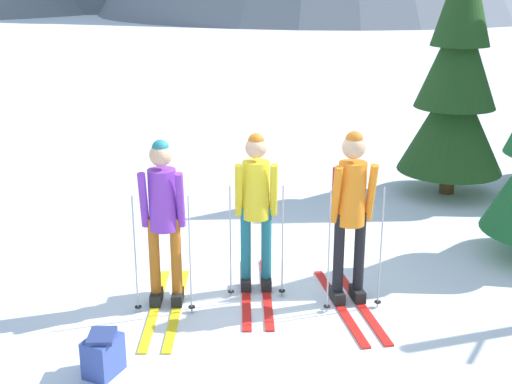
% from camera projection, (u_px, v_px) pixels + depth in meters
% --- Properties ---
extents(ground_plane, '(400.00, 400.00, 0.00)m').
position_uv_depth(ground_plane, '(245.00, 297.00, 7.20)').
color(ground_plane, white).
extents(skier_in_purple, '(0.61, 1.77, 1.75)m').
position_uv_depth(skier_in_purple, '(163.00, 217.00, 6.74)').
color(skier_in_purple, yellow).
rests_on(skier_in_purple, ground).
extents(skier_in_yellow, '(0.61, 1.68, 1.73)m').
position_uv_depth(skier_in_yellow, '(256.00, 204.00, 7.09)').
color(skier_in_yellow, red).
rests_on(skier_in_yellow, ground).
extents(skier_in_orange, '(0.60, 1.72, 1.82)m').
position_uv_depth(skier_in_orange, '(351.00, 207.00, 6.79)').
color(skier_in_orange, red).
rests_on(skier_in_orange, ground).
extents(pine_tree_near, '(1.58, 1.58, 3.82)m').
position_uv_depth(pine_tree_near, '(456.00, 81.00, 10.08)').
color(pine_tree_near, '#51381E').
rests_on(pine_tree_near, ground).
extents(backpack_on_snow_front, '(0.36, 0.39, 0.38)m').
position_uv_depth(backpack_on_snow_front, '(103.00, 354.00, 5.77)').
color(backpack_on_snow_front, '#384C99').
rests_on(backpack_on_snow_front, ground).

